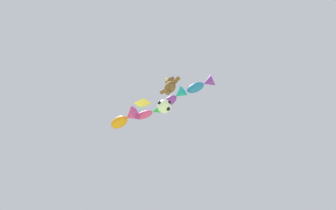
{
  "coord_description": "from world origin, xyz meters",
  "views": [
    {
      "loc": [
        4.31,
        0.13,
        0.97
      ],
      "look_at": [
        -0.18,
        4.81,
        11.81
      ],
      "focal_mm": 24.0,
      "sensor_mm": 36.0,
      "label": 1
    }
  ],
  "objects": [
    {
      "name": "fish_kite_tangerine",
      "position": [
        -4.85,
        4.89,
        15.23
      ],
      "size": [
        2.45,
        1.38,
        1.12
      ],
      "color": "orange"
    },
    {
      "name": "fish_kite_magenta",
      "position": [
        -3.07,
        5.89,
        15.33
      ],
      "size": [
        2.34,
        1.44,
        0.75
      ],
      "color": "#E53F9E"
    },
    {
      "name": "soccer_ball_kite",
      "position": [
        -0.32,
        4.67,
        11.65
      ],
      "size": [
        0.87,
        0.87,
        0.8
      ],
      "color": "white"
    },
    {
      "name": "fish_kite_violet",
      "position": [
        -0.88,
        6.21,
        15.39
      ],
      "size": [
        2.02,
        0.87,
        0.84
      ],
      "color": "purple"
    },
    {
      "name": "teddy_bear_kite",
      "position": [
        0.2,
        4.58,
        13.45
      ],
      "size": [
        1.61,
        0.71,
        1.64
      ],
      "color": "brown"
    },
    {
      "name": "diamond_kite",
      "position": [
        -3.62,
        5.37,
        16.64
      ],
      "size": [
        1.09,
        1.01,
        2.94
      ],
      "color": "yellow"
    },
    {
      "name": "fish_kite_cobalt",
      "position": [
        1.23,
        6.82,
        15.42
      ],
      "size": [
        2.12,
        1.29,
        0.85
      ],
      "color": "blue"
    }
  ]
}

